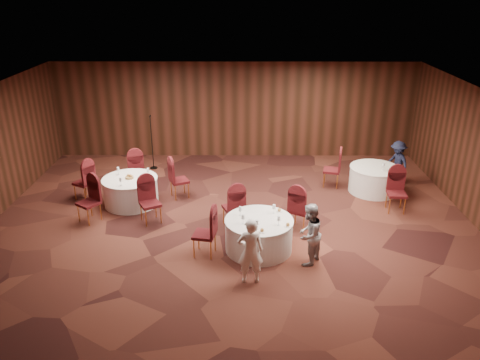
{
  "coord_description": "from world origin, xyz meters",
  "views": [
    {
      "loc": [
        0.26,
        -10.29,
        5.54
      ],
      "look_at": [
        0.2,
        0.2,
        1.1
      ],
      "focal_mm": 35.0,
      "sensor_mm": 36.0,
      "label": 1
    }
  ],
  "objects_px": {
    "table_main": "(259,234)",
    "woman_a": "(250,251)",
    "man_c": "(397,162)",
    "table_right": "(374,179)",
    "table_left": "(131,191)",
    "mic_stand": "(153,153)",
    "woman_b": "(309,234)"
  },
  "relations": [
    {
      "from": "table_main",
      "to": "man_c",
      "type": "height_order",
      "value": "man_c"
    },
    {
      "from": "table_main",
      "to": "table_left",
      "type": "distance_m",
      "value": 4.1
    },
    {
      "from": "table_left",
      "to": "woman_a",
      "type": "distance_m",
      "value": 4.78
    },
    {
      "from": "woman_a",
      "to": "woman_b",
      "type": "relative_size",
      "value": 1.02
    },
    {
      "from": "mic_stand",
      "to": "man_c",
      "type": "relative_size",
      "value": 1.35
    },
    {
      "from": "woman_a",
      "to": "man_c",
      "type": "height_order",
      "value": "woman_a"
    },
    {
      "from": "table_right",
      "to": "man_c",
      "type": "height_order",
      "value": "man_c"
    },
    {
      "from": "table_left",
      "to": "table_right",
      "type": "height_order",
      "value": "same"
    },
    {
      "from": "table_left",
      "to": "mic_stand",
      "type": "distance_m",
      "value": 2.64
    },
    {
      "from": "table_main",
      "to": "table_left",
      "type": "xyz_separation_m",
      "value": [
        -3.37,
        2.34,
        -0.0
      ]
    },
    {
      "from": "table_right",
      "to": "woman_a",
      "type": "bearing_deg",
      "value": -129.05
    },
    {
      "from": "table_main",
      "to": "man_c",
      "type": "xyz_separation_m",
      "value": [
        4.2,
        3.84,
        0.27
      ]
    },
    {
      "from": "table_right",
      "to": "mic_stand",
      "type": "distance_m",
      "value": 6.85
    },
    {
      "from": "table_right",
      "to": "mic_stand",
      "type": "bearing_deg",
      "value": 164.87
    },
    {
      "from": "man_c",
      "to": "mic_stand",
      "type": "bearing_deg",
      "value": -123.28
    },
    {
      "from": "mic_stand",
      "to": "woman_b",
      "type": "bearing_deg",
      "value": -52.29
    },
    {
      "from": "table_main",
      "to": "woman_a",
      "type": "distance_m",
      "value": 1.29
    },
    {
      "from": "table_left",
      "to": "woman_a",
      "type": "height_order",
      "value": "woman_a"
    },
    {
      "from": "mic_stand",
      "to": "man_c",
      "type": "xyz_separation_m",
      "value": [
        7.44,
        -1.13,
        0.13
      ]
    },
    {
      "from": "woman_a",
      "to": "mic_stand",
      "type": "bearing_deg",
      "value": -68.36
    },
    {
      "from": "table_main",
      "to": "woman_a",
      "type": "height_order",
      "value": "woman_a"
    },
    {
      "from": "woman_a",
      "to": "woman_b",
      "type": "distance_m",
      "value": 1.42
    },
    {
      "from": "mic_stand",
      "to": "woman_a",
      "type": "distance_m",
      "value": 6.91
    },
    {
      "from": "table_main",
      "to": "man_c",
      "type": "bearing_deg",
      "value": 42.37
    },
    {
      "from": "mic_stand",
      "to": "man_c",
      "type": "distance_m",
      "value": 7.53
    },
    {
      "from": "table_main",
      "to": "table_right",
      "type": "bearing_deg",
      "value": 43.32
    },
    {
      "from": "table_left",
      "to": "mic_stand",
      "type": "relative_size",
      "value": 0.84
    },
    {
      "from": "woman_b",
      "to": "woman_a",
      "type": "bearing_deg",
      "value": -27.98
    },
    {
      "from": "table_main",
      "to": "woman_a",
      "type": "bearing_deg",
      "value": -99.64
    },
    {
      "from": "table_main",
      "to": "table_left",
      "type": "relative_size",
      "value": 1.03
    },
    {
      "from": "table_right",
      "to": "woman_b",
      "type": "height_order",
      "value": "woman_b"
    },
    {
      "from": "table_right",
      "to": "table_main",
      "type": "bearing_deg",
      "value": -136.68
    }
  ]
}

